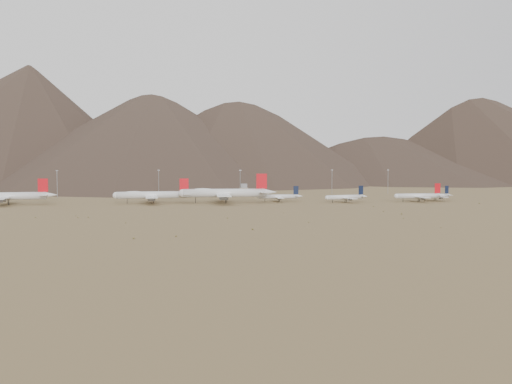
{
  "coord_description": "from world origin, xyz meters",
  "views": [
    {
      "loc": [
        -25.45,
        -368.38,
        29.81
      ],
      "look_at": [
        29.67,
        30.0,
        8.54
      ],
      "focal_mm": 35.0,
      "sensor_mm": 36.0,
      "label": 1
    }
  ],
  "objects": [
    {
      "name": "ground",
      "position": [
        0.0,
        0.0,
        0.0
      ],
      "size": [
        3000.0,
        3000.0,
        0.0
      ],
      "primitive_type": "plane",
      "color": "olive",
      "rests_on": "ground"
    },
    {
      "name": "mountain_ridge",
      "position": [
        0.0,
        900.0,
        150.0
      ],
      "size": [
        4400.0,
        1000.0,
        300.0
      ],
      "color": "#4F3B2F",
      "rests_on": "ground"
    },
    {
      "name": "widebody_west",
      "position": [
        -160.7,
        30.52,
        6.87
      ],
      "size": [
        66.89,
        51.87,
        19.91
      ],
      "rotation": [
        0.0,
        0.0,
        0.12
      ],
      "color": "white",
      "rests_on": "ground"
    },
    {
      "name": "widebody_centre",
      "position": [
        -52.71,
        32.62,
        6.73
      ],
      "size": [
        65.65,
        50.81,
        19.52
      ],
      "rotation": [
        0.0,
        0.0,
        0.1
      ],
      "color": "white",
      "rests_on": "ground"
    },
    {
      "name": "widebody_east",
      "position": [
        4.29,
        29.57,
        8.06
      ],
      "size": [
        78.76,
        60.34,
        23.38
      ],
      "rotation": [
        0.0,
        0.0,
        -0.03
      ],
      "color": "white",
      "rests_on": "ground"
    },
    {
      "name": "narrowbody_a",
      "position": [
        50.46,
        37.68,
        4.19
      ],
      "size": [
        39.18,
        28.0,
        12.93
      ],
      "rotation": [
        0.0,
        0.0,
        0.02
      ],
      "color": "white",
      "rests_on": "ground"
    },
    {
      "name": "narrowbody_b",
      "position": [
        102.24,
        21.13,
        4.35
      ],
      "size": [
        39.56,
        29.31,
        13.41
      ],
      "rotation": [
        0.0,
        0.0,
        0.28
      ],
      "color": "white",
      "rests_on": "ground"
    },
    {
      "name": "narrowbody_c",
      "position": [
        164.36,
        19.57,
        4.91
      ],
      "size": [
        45.83,
        32.89,
        15.12
      ],
      "rotation": [
        0.0,
        0.0,
        0.05
      ],
      "color": "white",
      "rests_on": "ground"
    },
    {
      "name": "narrowbody_d",
      "position": [
        184.28,
        30.8,
        4.07
      ],
      "size": [
        36.49,
        27.23,
        12.55
      ],
      "rotation": [
        0.0,
        0.0,
        0.34
      ],
      "color": "white",
      "rests_on": "ground"
    },
    {
      "name": "control_tower",
      "position": [
        30.0,
        120.0,
        5.32
      ],
      "size": [
        8.0,
        8.0,
        12.0
      ],
      "color": "gray",
      "rests_on": "ground"
    },
    {
      "name": "mast_far_west",
      "position": [
        -145.23,
        115.37,
        14.2
      ],
      "size": [
        2.0,
        0.6,
        25.7
      ],
      "color": "gray",
      "rests_on": "ground"
    },
    {
      "name": "mast_west",
      "position": [
        -53.64,
        138.24,
        14.2
      ],
      "size": [
        2.0,
        0.6,
        25.7
      ],
      "color": "gray",
      "rests_on": "ground"
    },
    {
      "name": "mast_centre",
      "position": [
        25.72,
        113.76,
        14.2
      ],
      "size": [
        2.0,
        0.6,
        25.7
      ],
      "color": "gray",
      "rests_on": "ground"
    },
    {
      "name": "mast_east",
      "position": [
        125.3,
        138.67,
        14.2
      ],
      "size": [
        2.0,
        0.6,
        25.7
      ],
      "color": "gray",
      "rests_on": "ground"
    },
    {
      "name": "mast_far_east",
      "position": [
        184.83,
        133.48,
        14.2
      ],
      "size": [
        2.0,
        0.6,
        25.7
      ],
      "color": "gray",
      "rests_on": "ground"
    },
    {
      "name": "desert_scrub",
      "position": [
        19.14,
        -105.45,
        0.32
      ],
      "size": [
        425.24,
        168.83,
        0.93
      ],
      "color": "olive",
      "rests_on": "ground"
    }
  ]
}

